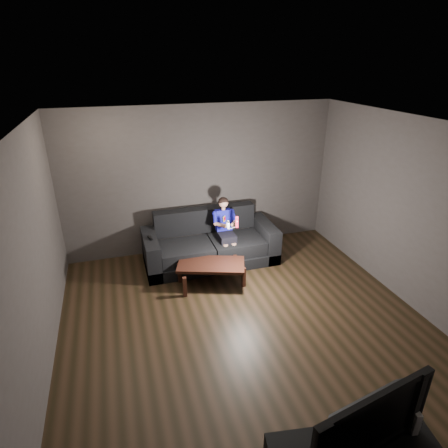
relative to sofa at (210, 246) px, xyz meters
name	(u,v)px	position (x,y,z in m)	size (l,w,h in m)	color
floor	(246,324)	(0.02, -1.88, -0.29)	(5.00, 5.00, 0.00)	black
back_wall	(201,180)	(0.02, 0.62, 1.06)	(5.00, 0.04, 2.70)	#3E3836
front_wall	(379,395)	(0.02, -4.38, 1.06)	(5.00, 0.04, 2.70)	#3E3836
left_wall	(30,267)	(-2.48, -1.88, 1.06)	(0.04, 5.00, 2.70)	#3E3836
right_wall	(413,215)	(2.52, -1.88, 1.06)	(0.04, 5.00, 2.70)	#3E3836
ceiling	(252,128)	(0.02, -1.88, 2.41)	(5.00, 5.00, 0.02)	white
sofa	(210,246)	(0.00, 0.00, 0.00)	(2.34, 1.01, 0.90)	black
child	(225,224)	(0.27, -0.07, 0.43)	(0.42, 0.52, 1.04)	black
wii_remote_red	(237,222)	(0.35, -0.47, 0.63)	(0.06, 0.08, 0.20)	red
nunchuk_white	(228,225)	(0.19, -0.47, 0.60)	(0.07, 0.10, 0.16)	white
wii_remote_black	(150,238)	(-1.05, -0.09, 0.36)	(0.07, 0.17, 0.03)	black
coffee_table	(211,266)	(-0.18, -0.76, 0.04)	(1.18, 0.85, 0.39)	black
tv	(360,416)	(0.12, -4.15, 0.55)	(1.17, 0.15, 0.67)	black
wii_console	(412,418)	(0.67, -4.15, 0.32)	(0.05, 0.17, 0.22)	white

